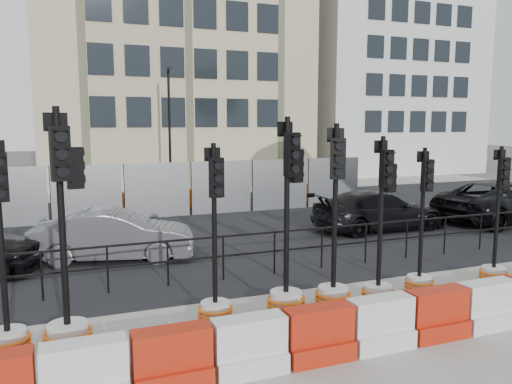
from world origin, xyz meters
name	(u,v)px	position (x,y,z in m)	size (l,w,h in m)	color
ground	(298,291)	(0.00, 0.00, 0.00)	(120.00, 120.00, 0.00)	#51514C
sidewalk_near	(387,354)	(0.00, -3.00, 0.01)	(40.00, 6.00, 0.02)	gray
road	(205,226)	(0.00, 7.00, 0.01)	(40.00, 14.00, 0.03)	black
sidewalk_far	(157,192)	(0.00, 16.00, 0.01)	(40.00, 4.00, 0.02)	gray
building_cream	(169,29)	(2.00, 21.99, 9.00)	(15.00, 10.06, 18.00)	beige
building_white	(379,58)	(17.00, 21.99, 8.00)	(12.00, 9.06, 16.00)	silver
kerb_railing	(274,245)	(0.00, 1.20, 0.69)	(18.00, 0.04, 1.00)	black
heras_fencing	(199,194)	(0.57, 9.86, 0.65)	(14.33, 1.72, 2.00)	gray
lamp_post_far	(170,127)	(0.50, 14.98, 3.22)	(0.12, 0.56, 6.00)	black
barrier_row	(380,326)	(0.00, -2.80, 0.37)	(15.70, 0.50, 0.80)	red
traffic_signal_a	(6,313)	(-5.20, -1.05, 0.67)	(0.64, 0.64, 3.22)	silver
traffic_signal_b	(67,296)	(-4.36, -1.22, 0.86)	(0.71, 0.71, 3.62)	silver
traffic_signal_c	(215,287)	(-2.02, -0.97, 0.63)	(0.60, 0.60, 3.06)	silver
traffic_signal_d	(287,269)	(-0.73, -1.05, 0.83)	(0.69, 0.69, 3.49)	silver
traffic_signal_e	(334,272)	(0.18, -1.10, 0.70)	(0.67, 0.67, 3.38)	silver
traffic_signal_f	(380,266)	(1.08, -1.25, 0.75)	(0.62, 0.62, 3.15)	silver
traffic_signal_g	(420,264)	(2.22, -0.99, 0.60)	(0.57, 0.57, 2.92)	silver
traffic_signal_h	(495,256)	(4.12, -1.05, 0.60)	(0.57, 0.57, 2.91)	silver
car_b	(114,235)	(-3.22, 3.74, 0.64)	(4.07, 2.23, 1.27)	#55555B
car_c	(379,211)	(4.95, 4.33, 0.64)	(4.38, 1.80, 1.27)	black
car_d	(504,202)	(9.82, 3.96, 0.71)	(5.37, 3.00, 1.42)	black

